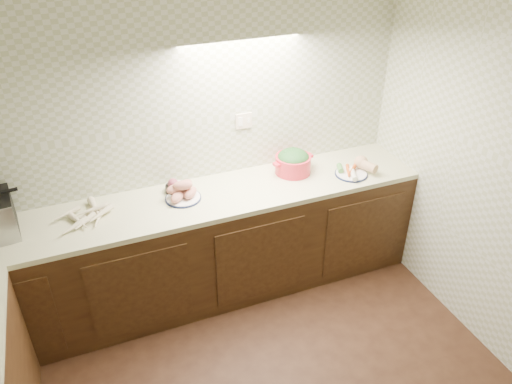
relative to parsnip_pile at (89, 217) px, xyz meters
name	(u,v)px	position (x,y,z in m)	size (l,w,h in m)	color
room	(271,236)	(0.68, -1.51, 0.70)	(3.60, 3.60, 2.60)	black
counter	(118,356)	(0.00, -0.83, -0.48)	(3.60, 3.60, 0.90)	black
parsnip_pile	(89,217)	(0.00, 0.00, 0.00)	(0.44, 0.38, 0.07)	beige
sweet_potato_plate	(182,192)	(0.66, 0.03, 0.02)	(0.26, 0.26, 0.15)	#0F163A
onion_bowl	(175,187)	(0.63, 0.15, 0.01)	(0.15, 0.15, 0.11)	black
dutch_oven	(293,162)	(1.57, 0.09, 0.06)	(0.35, 0.32, 0.20)	red
veg_plate	(356,167)	(2.03, -0.09, 0.01)	(0.32, 0.31, 0.12)	#0F163A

